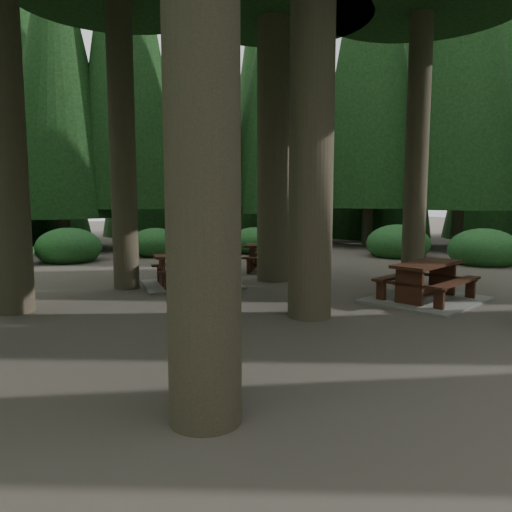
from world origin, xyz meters
TOP-DOWN VIEW (x-y plane):
  - ground at (0.00, 0.00)m, footprint 80.00×80.00m
  - picnic_table_a at (3.95, 0.12)m, footprint 3.04×2.74m
  - picnic_table_c at (0.09, 4.53)m, footprint 2.78×2.44m
  - picnic_table_d at (3.34, 5.55)m, footprint 2.44×2.39m
  - shrub_ring at (0.70, 0.75)m, footprint 23.86×24.64m

SIDE VIEW (x-z plane):
  - ground at x=0.00m, z-range 0.00..0.00m
  - picnic_table_c at x=0.09m, z-range -0.13..0.70m
  - picnic_table_a at x=3.95m, z-range -0.13..0.74m
  - shrub_ring at x=0.70m, z-range -0.35..1.15m
  - picnic_table_d at x=3.34m, z-range 0.13..0.96m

